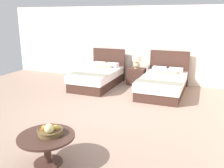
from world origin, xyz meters
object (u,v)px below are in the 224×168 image
(nightstand, at_px, (136,76))
(coffee_table, at_px, (47,142))
(bed_near_window, at_px, (98,77))
(fruit_bowl, at_px, (50,131))
(table_lamp, at_px, (137,61))
(bed_near_corner, at_px, (163,84))

(nightstand, height_order, coffee_table, nightstand)
(bed_near_window, xyz_separation_m, coffee_table, (1.15, -4.35, 0.07))
(nightstand, bearing_deg, coffee_table, -89.58)
(coffee_table, height_order, fruit_bowl, fruit_bowl)
(table_lamp, relative_size, fruit_bowl, 1.07)
(table_lamp, distance_m, fruit_bowl, 4.98)
(table_lamp, height_order, coffee_table, table_lamp)
(coffee_table, bearing_deg, nightstand, 90.42)
(bed_near_window, height_order, fruit_bowl, bed_near_window)
(bed_near_window, relative_size, bed_near_corner, 0.96)
(bed_near_corner, relative_size, table_lamp, 5.10)
(bed_near_window, bearing_deg, nightstand, 30.45)
(bed_near_corner, relative_size, coffee_table, 2.46)
(nightstand, xyz_separation_m, table_lamp, (0.00, 0.02, 0.52))
(nightstand, relative_size, fruit_bowl, 1.43)
(bed_near_window, distance_m, fruit_bowl, 4.47)
(bed_near_corner, height_order, table_lamp, bed_near_corner)
(coffee_table, relative_size, fruit_bowl, 2.21)
(nightstand, distance_m, fruit_bowl, 4.96)
(nightstand, bearing_deg, table_lamp, 90.00)
(bed_near_corner, distance_m, fruit_bowl, 4.41)
(nightstand, bearing_deg, bed_near_corner, -32.74)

